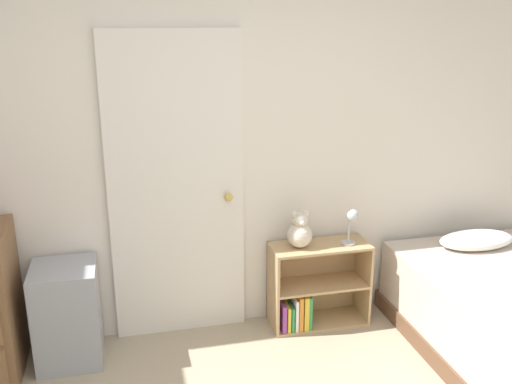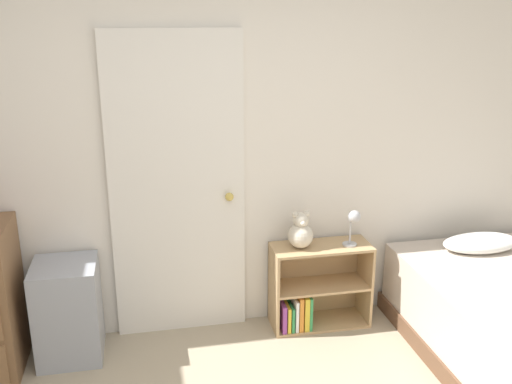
# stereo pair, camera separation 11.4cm
# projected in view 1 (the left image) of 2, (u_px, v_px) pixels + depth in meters

# --- Properties ---
(wall_back) EXTENTS (10.00, 0.06, 2.55)m
(wall_back) POSITION_uv_depth(u_px,v_px,m) (199.00, 147.00, 3.67)
(wall_back) COLOR silver
(wall_back) RESTS_ON ground_plane
(door_closed) EXTENTS (0.87, 0.09, 2.02)m
(door_closed) POSITION_uv_depth(u_px,v_px,m) (177.00, 190.00, 3.67)
(door_closed) COLOR silver
(door_closed) RESTS_ON ground_plane
(storage_bin) EXTENTS (0.39, 0.40, 0.63)m
(storage_bin) POSITION_uv_depth(u_px,v_px,m) (67.00, 314.00, 3.53)
(storage_bin) COLOR #999EA8
(storage_bin) RESTS_ON ground_plane
(bookshelf) EXTENTS (0.68, 0.28, 0.59)m
(bookshelf) POSITION_uv_depth(u_px,v_px,m) (311.00, 290.00, 3.98)
(bookshelf) COLOR tan
(bookshelf) RESTS_ON ground_plane
(teddy_bear) EXTENTS (0.17, 0.17, 0.26)m
(teddy_bear) POSITION_uv_depth(u_px,v_px,m) (300.00, 231.00, 3.81)
(teddy_bear) COLOR beige
(teddy_bear) RESTS_ON bookshelf
(desk_lamp) EXTENTS (0.11, 0.11, 0.25)m
(desk_lamp) POSITION_uv_depth(u_px,v_px,m) (352.00, 220.00, 3.83)
(desk_lamp) COLOR #B2B2B7
(desk_lamp) RESTS_ON bookshelf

